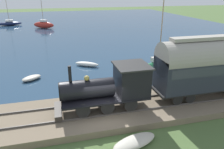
# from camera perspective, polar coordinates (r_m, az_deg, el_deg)

# --- Properties ---
(ground_plane) EXTENTS (200.00, 200.00, 0.00)m
(ground_plane) POSITION_cam_1_polar(r_m,az_deg,el_deg) (15.01, -1.90, -12.11)
(ground_plane) COLOR #476033
(harbor_water) EXTENTS (80.00, 80.00, 0.01)m
(harbor_water) POSITION_cam_1_polar(r_m,az_deg,el_deg) (56.55, -11.90, 12.43)
(harbor_water) COLOR navy
(harbor_water) RESTS_ON ground
(rail_embankment) EXTENTS (4.99, 56.00, 0.58)m
(rail_embankment) POSITION_cam_1_polar(r_m,az_deg,el_deg) (15.58, -2.59, -9.74)
(rail_embankment) COLOR #756651
(rail_embankment) RESTS_ON ground
(steam_locomotive) EXTENTS (2.42, 6.45, 3.24)m
(steam_locomotive) POSITION_cam_1_polar(r_m,az_deg,el_deg) (14.81, 0.15, -2.75)
(steam_locomotive) COLOR black
(steam_locomotive) RESTS_ON rail_embankment
(passenger_coach) EXTENTS (2.41, 8.31, 4.62)m
(passenger_coach) POSITION_cam_1_polar(r_m,az_deg,el_deg) (17.77, 24.13, 2.56)
(passenger_coach) COLOR black
(passenger_coach) RESTS_ON rail_embankment
(sailboat_navy) EXTENTS (2.27, 5.80, 9.11)m
(sailboat_navy) POSITION_cam_1_polar(r_m,az_deg,el_deg) (60.84, -25.19, 12.04)
(sailboat_navy) COLOR #192347
(sailboat_navy) RESTS_ON harbor_water
(sailboat_green) EXTENTS (2.67, 5.85, 8.06)m
(sailboat_green) POSITION_cam_1_polar(r_m,az_deg,el_deg) (22.95, 12.04, 1.91)
(sailboat_green) COLOR #236B42
(sailboat_green) RESTS_ON harbor_water
(sailboat_red) EXTENTS (3.65, 5.02, 9.52)m
(sailboat_red) POSITION_cam_1_polar(r_m,az_deg,el_deg) (53.61, -17.42, 12.34)
(sailboat_red) COLOR #B72D23
(sailboat_red) RESTS_ON harbor_water
(rowboat_mid_harbor) EXTENTS (1.97, 2.18, 0.41)m
(rowboat_mid_harbor) POSITION_cam_1_polar(r_m,az_deg,el_deg) (22.72, -20.29, -0.85)
(rowboat_mid_harbor) COLOR #B7B2A3
(rowboat_mid_harbor) RESTS_ON harbor_water
(rowboat_near_shore) EXTENTS (2.09, 2.81, 0.51)m
(rowboat_near_shore) POSITION_cam_1_polar(r_m,az_deg,el_deg) (25.33, -6.58, 2.73)
(rowboat_near_shore) COLOR silver
(rowboat_near_shore) RESTS_ON harbor_water
(beached_dinghy) EXTENTS (1.88, 3.00, 0.44)m
(beached_dinghy) POSITION_cam_1_polar(r_m,az_deg,el_deg) (12.98, 5.91, -17.11)
(beached_dinghy) COLOR #B7B2A3
(beached_dinghy) RESTS_ON ground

